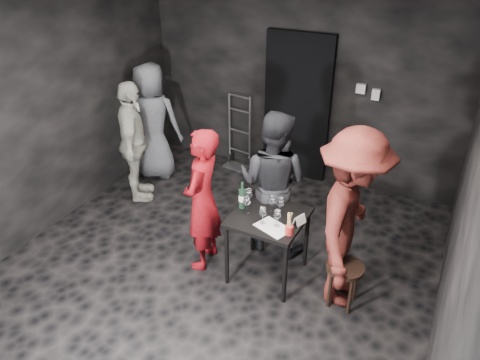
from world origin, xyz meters
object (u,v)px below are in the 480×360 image
at_px(server_red, 202,196).
at_px(woman_black, 273,175).
at_px(man_maroon, 353,202).
at_px(hand_truck, 239,153).
at_px(tasting_table, 268,224).
at_px(wine_bottle, 242,198).
at_px(bystander_grey, 151,115).
at_px(breadstick_cup, 289,224).
at_px(bystander_cream, 133,138).
at_px(stool, 345,273).

bearing_deg(server_red, woman_black, 130.70).
relative_size(server_red, man_maroon, 0.76).
bearing_deg(hand_truck, tasting_table, -46.80).
distance_m(woman_black, wine_bottle, 0.50).
bearing_deg(wine_bottle, server_red, -161.90).
bearing_deg(wine_bottle, man_maroon, -0.03).
distance_m(server_red, wine_bottle, 0.42).
bearing_deg(bystander_grey, breadstick_cup, 135.98).
bearing_deg(wine_bottle, tasting_table, -4.28).
height_order(hand_truck, breadstick_cup, hand_truck).
bearing_deg(woman_black, bystander_grey, -20.29).
height_order(woman_black, bystander_grey, bystander_grey).
relative_size(hand_truck, breadstick_cup, 4.53).
distance_m(hand_truck, wine_bottle, 2.48).
bearing_deg(woman_black, server_red, 49.26).
bearing_deg(hand_truck, bystander_cream, -109.34).
bearing_deg(bystander_grey, bystander_cream, 90.43).
height_order(stool, server_red, server_red).
height_order(hand_truck, stool, hand_truck).
height_order(hand_truck, bystander_grey, bystander_grey).
height_order(woman_black, breadstick_cup, woman_black).
bearing_deg(tasting_table, bystander_cream, 162.33).
bearing_deg(man_maroon, bystander_cream, 73.03).
height_order(hand_truck, tasting_table, hand_truck).
bearing_deg(wine_bottle, bystander_cream, 160.30).
height_order(man_maroon, bystander_cream, man_maroon).
bearing_deg(server_red, bystander_grey, -138.93).
height_order(bystander_cream, breadstick_cup, bystander_cream).
distance_m(stool, wine_bottle, 1.26).
bearing_deg(server_red, bystander_cream, -125.98).
bearing_deg(breadstick_cup, server_red, 174.63).
bearing_deg(hand_truck, woman_black, -43.11).
bearing_deg(wine_bottle, hand_truck, 117.01).
xyz_separation_m(stool, breadstick_cup, (-0.55, -0.12, 0.48)).
distance_m(bystander_grey, wine_bottle, 2.47).
distance_m(tasting_table, woman_black, 0.60).
bearing_deg(bystander_cream, wine_bottle, -143.28).
xyz_separation_m(tasting_table, woman_black, (-0.17, 0.50, 0.28)).
xyz_separation_m(wine_bottle, breadstick_cup, (0.60, -0.23, -0.00)).
xyz_separation_m(tasting_table, bystander_cream, (-2.22, 0.71, 0.25)).
xyz_separation_m(hand_truck, bystander_cream, (-0.82, -1.45, 0.69)).
bearing_deg(man_maroon, stool, -166.15).
xyz_separation_m(man_maroon, breadstick_cup, (-0.52, -0.22, -0.26)).
xyz_separation_m(server_red, wine_bottle, (0.40, 0.13, 0.01)).
bearing_deg(wine_bottle, woman_black, 73.40).
bearing_deg(bystander_grey, tasting_table, 136.52).
height_order(tasting_table, server_red, server_red).
relative_size(bystander_cream, wine_bottle, 5.92).
height_order(man_maroon, bystander_grey, man_maroon).
distance_m(stool, breadstick_cup, 0.74).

